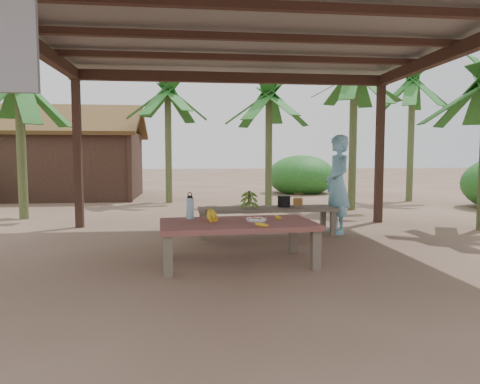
{
  "coord_description": "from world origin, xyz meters",
  "views": [
    {
      "loc": [
        -0.78,
        -5.59,
        1.27
      ],
      "look_at": [
        -0.15,
        0.02,
        0.8
      ],
      "focal_mm": 32.0,
      "sensor_mm": 36.0,
      "label": 1
    }
  ],
  "objects": [
    {
      "name": "banana_plant_ne",
      "position": [
        3.0,
        4.21,
        2.95
      ],
      "size": [
        1.8,
        1.8,
        3.45
      ],
      "color": "#596638",
      "rests_on": "ground"
    },
    {
      "name": "work_table",
      "position": [
        -0.26,
        -0.62,
        0.43
      ],
      "size": [
        1.87,
        1.13,
        0.5
      ],
      "rotation": [
        0.0,
        0.0,
        0.07
      ],
      "color": "brown",
      "rests_on": "ground"
    },
    {
      "name": "loose_banana_front",
      "position": [
        -0.03,
        -1.01,
        0.52
      ],
      "size": [
        0.16,
        0.08,
        0.04
      ],
      "primitive_type": "ellipsoid",
      "rotation": [
        0.0,
        0.0,
        1.35
      ],
      "color": "yellow",
      "rests_on": "work_table"
    },
    {
      "name": "cooking_pot",
      "position": [
        0.7,
        1.21,
        0.54
      ],
      "size": [
        0.21,
        0.21,
        0.18
      ],
      "primitive_type": "cylinder",
      "color": "black",
      "rests_on": "bench"
    },
    {
      "name": "banana_plant_nw",
      "position": [
        -1.42,
        6.3,
        2.81
      ],
      "size": [
        1.8,
        1.8,
        3.3
      ],
      "color": "#596638",
      "rests_on": "ground"
    },
    {
      "name": "ground",
      "position": [
        0.0,
        0.0,
        0.0
      ],
      "size": [
        80.0,
        80.0,
        0.0
      ],
      "primitive_type": "plane",
      "color": "brown",
      "rests_on": "ground"
    },
    {
      "name": "bench",
      "position": [
        0.41,
        1.15,
        0.39
      ],
      "size": [
        2.22,
        0.69,
        0.45
      ],
      "rotation": [
        0.0,
        0.0,
        0.04
      ],
      "color": "brown",
      "rests_on": "ground"
    },
    {
      "name": "woman",
      "position": [
        1.59,
        1.2,
        0.81
      ],
      "size": [
        0.42,
        0.61,
        1.62
      ],
      "primitive_type": "imported",
      "rotation": [
        0.0,
        0.0,
        -1.52
      ],
      "color": "#69ABC8",
      "rests_on": "ground"
    },
    {
      "name": "plate",
      "position": [
        -0.02,
        -0.59,
        0.52
      ],
      "size": [
        0.24,
        0.24,
        0.04
      ],
      "color": "white",
      "rests_on": "work_table"
    },
    {
      "name": "water_flask",
      "position": [
        -0.81,
        -0.31,
        0.64
      ],
      "size": [
        0.09,
        0.09,
        0.33
      ],
      "color": "teal",
      "rests_on": "work_table"
    },
    {
      "name": "ripe_banana_bunch",
      "position": [
        -0.61,
        -0.52,
        0.58
      ],
      "size": [
        0.29,
        0.25,
        0.16
      ],
      "primitive_type": null,
      "rotation": [
        0.0,
        0.0,
        0.14
      ],
      "color": "yellow",
      "rests_on": "work_table"
    },
    {
      "name": "green_banana_stalk",
      "position": [
        0.12,
        1.14,
        0.59
      ],
      "size": [
        0.26,
        0.26,
        0.29
      ],
      "primitive_type": null,
      "rotation": [
        0.0,
        0.0,
        0.04
      ],
      "color": "#598C2D",
      "rests_on": "bench"
    },
    {
      "name": "banana_plant_w",
      "position": [
        -4.2,
        3.5,
        2.5
      ],
      "size": [
        1.8,
        1.8,
        2.98
      ],
      "color": "#596638",
      "rests_on": "ground"
    },
    {
      "name": "skewer_rack",
      "position": [
        0.91,
        1.12,
        0.57
      ],
      "size": [
        0.18,
        0.09,
        0.24
      ],
      "primitive_type": null,
      "rotation": [
        0.0,
        0.0,
        0.04
      ],
      "color": "#A57F47",
      "rests_on": "bench"
    },
    {
      "name": "banana_plant_far",
      "position": [
        5.37,
        5.96,
        3.1
      ],
      "size": [
        1.8,
        1.8,
        3.61
      ],
      "color": "#596638",
      "rests_on": "ground"
    },
    {
      "name": "loose_banana_side",
      "position": [
        0.27,
        -0.45,
        0.52
      ],
      "size": [
        0.1,
        0.16,
        0.04
      ],
      "primitive_type": "ellipsoid",
      "rotation": [
        0.0,
        0.0,
        0.38
      ],
      "color": "yellow",
      "rests_on": "work_table"
    },
    {
      "name": "banana_plant_n",
      "position": [
        1.2,
        5.39,
        2.62
      ],
      "size": [
        1.8,
        1.8,
        3.11
      ],
      "color": "#596638",
      "rests_on": "ground"
    },
    {
      "name": "hut",
      "position": [
        -4.5,
        8.0,
        1.1
      ],
      "size": [
        4.4,
        3.43,
        2.85
      ],
      "color": "black",
      "rests_on": "ground"
    },
    {
      "name": "pavilion",
      "position": [
        -0.01,
        -0.01,
        2.78
      ],
      "size": [
        6.6,
        5.6,
        2.95
      ],
      "color": "black",
      "rests_on": "ground"
    }
  ]
}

